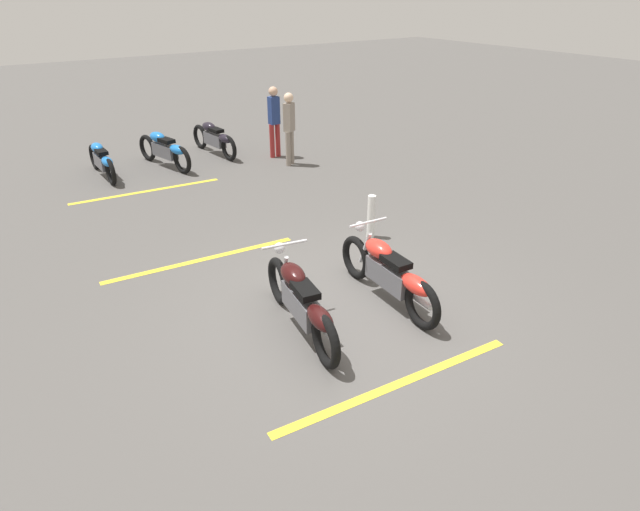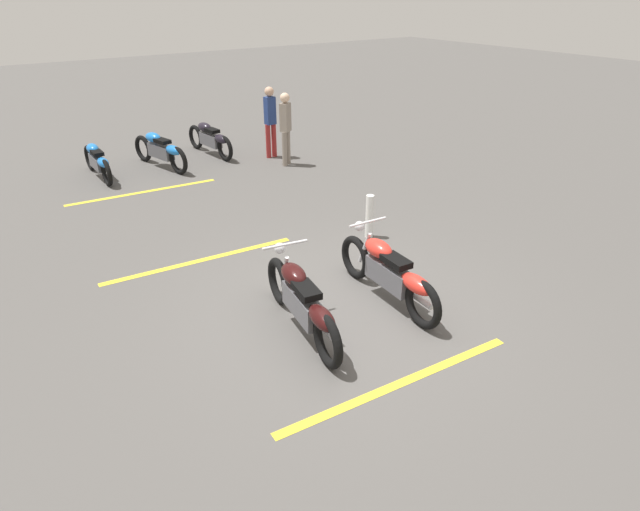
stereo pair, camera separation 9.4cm
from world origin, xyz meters
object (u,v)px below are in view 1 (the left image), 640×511
at_px(motorcycle_row_center, 102,160).
at_px(bollard_post, 371,217).
at_px(motorcycle_bright_foreground, 390,273).
at_px(motorcycle_row_left, 165,149).
at_px(bystander_near_row, 274,119).
at_px(bystander_secondary, 289,125).
at_px(motorcycle_dark_foreground, 302,302).
at_px(motorcycle_row_far_left, 215,138).

bearing_deg(motorcycle_row_center, bollard_post, -153.67).
distance_m(motorcycle_bright_foreground, motorcycle_row_center, 8.10).
distance_m(motorcycle_row_left, bystander_near_row, 2.79).
bearing_deg(bystander_secondary, motorcycle_dark_foreground, 120.23).
distance_m(motorcycle_row_left, motorcycle_row_center, 1.47).
xyz_separation_m(motorcycle_row_far_left, bystander_near_row, (-1.04, -1.20, 0.55)).
bearing_deg(bystander_near_row, motorcycle_row_left, -107.87).
distance_m(motorcycle_bright_foreground, motorcycle_dark_foreground, 1.41).
height_order(motorcycle_bright_foreground, bystander_near_row, bystander_near_row).
xyz_separation_m(motorcycle_row_far_left, motorcycle_row_center, (-0.24, 2.92, -0.03)).
relative_size(motorcycle_row_far_left, bollard_post, 2.73).
height_order(motorcycle_dark_foreground, motorcycle_row_far_left, motorcycle_dark_foreground).
height_order(motorcycle_row_far_left, bystander_secondary, bystander_secondary).
xyz_separation_m(motorcycle_bright_foreground, bollard_post, (1.84, -1.18, -0.07)).
distance_m(motorcycle_row_center, bystander_secondary, 4.41).
relative_size(motorcycle_dark_foreground, bystander_near_row, 1.25).
bearing_deg(motorcycle_bright_foreground, motorcycle_row_center, 17.43).
bearing_deg(bollard_post, bystander_near_row, -11.90).
bearing_deg(bystander_secondary, motorcycle_row_center, 39.16).
relative_size(motorcycle_dark_foreground, bollard_post, 2.84).
bearing_deg(motorcycle_bright_foreground, bystander_secondary, -15.21).
bearing_deg(bystander_secondary, motorcycle_row_left, 30.33).
xyz_separation_m(motorcycle_bright_foreground, motorcycle_row_center, (7.89, 1.83, -0.05)).
bearing_deg(bollard_post, motorcycle_bright_foreground, 147.44).
height_order(motorcycle_bright_foreground, motorcycle_row_left, motorcycle_bright_foreground).
height_order(motorcycle_row_far_left, bystander_near_row, bystander_near_row).
distance_m(bystander_near_row, bollard_post, 5.40).
relative_size(motorcycle_bright_foreground, motorcycle_row_far_left, 1.05).
relative_size(motorcycle_dark_foreground, motorcycle_row_center, 1.11).
height_order(motorcycle_row_far_left, motorcycle_row_center, motorcycle_row_far_left).
bearing_deg(motorcycle_bright_foreground, motorcycle_row_far_left, -3.24).
bearing_deg(motorcycle_row_center, motorcycle_row_far_left, -85.35).
height_order(motorcycle_row_center, bollard_post, bollard_post).
bearing_deg(motorcycle_dark_foreground, bystander_secondary, -20.30).
bearing_deg(bollard_post, bystander_secondary, -13.44).
xyz_separation_m(motorcycle_row_far_left, motorcycle_row_left, (-0.32, 1.45, 0.01)).
bearing_deg(motorcycle_row_left, bystander_near_row, -117.58).
distance_m(motorcycle_row_far_left, bystander_near_row, 1.68).
relative_size(motorcycle_bright_foreground, motorcycle_dark_foreground, 1.01).
relative_size(bystander_near_row, bystander_secondary, 1.01).
distance_m(motorcycle_row_left, bystander_secondary, 3.05).
xyz_separation_m(motorcycle_row_center, bystander_secondary, (-1.59, -4.07, 0.56)).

